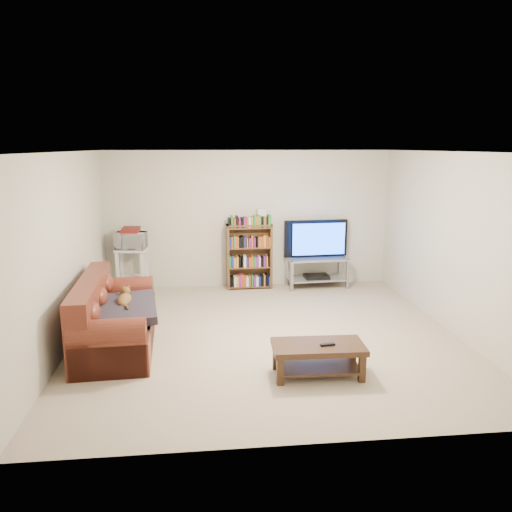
{
  "coord_description": "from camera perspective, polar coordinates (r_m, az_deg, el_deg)",
  "views": [
    {
      "loc": [
        -0.81,
        -6.21,
        2.47
      ],
      "look_at": [
        -0.1,
        0.4,
        1.0
      ],
      "focal_mm": 35.0,
      "sensor_mm": 36.0,
      "label": 1
    }
  ],
  "objects": [
    {
      "name": "floor",
      "position": [
        6.73,
        1.23,
        -9.06
      ],
      "size": [
        5.0,
        5.0,
        0.0
      ],
      "primitive_type": "plane",
      "color": "#C0AB8E",
      "rests_on": "ground"
    },
    {
      "name": "game_boxes",
      "position": [
        8.53,
        -14.18,
        2.78
      ],
      "size": [
        0.31,
        0.28,
        0.05
      ],
      "primitive_type": "cube",
      "rotation": [
        0.0,
        0.0,
        -0.1
      ],
      "color": "maroon",
      "rests_on": "microwave"
    },
    {
      "name": "dvd_player",
      "position": [
        8.97,
        6.92,
        -2.34
      ],
      "size": [
        0.44,
        0.32,
        0.06
      ],
      "primitive_type": "cube",
      "rotation": [
        0.0,
        0.0,
        0.06
      ],
      "color": "black",
      "rests_on": "tv_stand"
    },
    {
      "name": "wall_back",
      "position": [
        8.84,
        -0.82,
        4.21
      ],
      "size": [
        5.0,
        0.0,
        5.0
      ],
      "primitive_type": "plane",
      "rotation": [
        1.57,
        0.0,
        0.0
      ],
      "color": "beige",
      "rests_on": "ground"
    },
    {
      "name": "television",
      "position": [
        8.83,
        7.03,
        1.89
      ],
      "size": [
        1.15,
        0.21,
        0.66
      ],
      "primitive_type": "imported",
      "rotation": [
        0.0,
        0.0,
        3.2
      ],
      "color": "black",
      "rests_on": "tv_stand"
    },
    {
      "name": "blanket",
      "position": [
        6.36,
        -14.93,
        -5.88
      ],
      "size": [
        0.91,
        1.11,
        0.18
      ],
      "primitive_type": "cube",
      "rotation": [
        0.05,
        -0.04,
        0.13
      ],
      "color": "#2C2731",
      "rests_on": "sofa"
    },
    {
      "name": "bookshelf",
      "position": [
        8.74,
        -0.78,
        0.07
      ],
      "size": [
        0.8,
        0.27,
        1.15
      ],
      "rotation": [
        0.0,
        0.0,
        0.03
      ],
      "color": "#53361C",
      "rests_on": "floor"
    },
    {
      "name": "shelf_clutter",
      "position": [
        8.64,
        -0.16,
        4.39
      ],
      "size": [
        0.58,
        0.19,
        0.28
      ],
      "rotation": [
        0.0,
        0.0,
        0.03
      ],
      "color": "silver",
      "rests_on": "bookshelf"
    },
    {
      "name": "wall_front",
      "position": [
        4.0,
        5.92,
        -6.1
      ],
      "size": [
        5.0,
        0.0,
        5.0
      ],
      "primitive_type": "plane",
      "rotation": [
        -1.57,
        0.0,
        0.0
      ],
      "color": "beige",
      "rests_on": "ground"
    },
    {
      "name": "sofa",
      "position": [
        6.57,
        -16.27,
        -7.26
      ],
      "size": [
        0.98,
        2.06,
        0.86
      ],
      "rotation": [
        0.0,
        0.0,
        0.05
      ],
      "color": "maroon",
      "rests_on": "floor"
    },
    {
      "name": "remote",
      "position": [
        5.52,
        8.17,
        -9.99
      ],
      "size": [
        0.17,
        0.06,
        0.02
      ],
      "primitive_type": "cube",
      "rotation": [
        0.0,
        0.0,
        0.12
      ],
      "color": "black",
      "rests_on": "coffee_table"
    },
    {
      "name": "wall_right",
      "position": [
        7.15,
        21.57,
        1.36
      ],
      "size": [
        0.0,
        5.0,
        5.0
      ],
      "primitive_type": "plane",
      "rotation": [
        1.57,
        0.0,
        -1.57
      ],
      "color": "beige",
      "rests_on": "ground"
    },
    {
      "name": "wall_left",
      "position": [
        6.56,
        -20.94,
        0.47
      ],
      "size": [
        0.0,
        5.0,
        5.0
      ],
      "primitive_type": "plane",
      "rotation": [
        1.57,
        0.0,
        1.57
      ],
      "color": "beige",
      "rests_on": "ground"
    },
    {
      "name": "microwave",
      "position": [
        8.56,
        -14.13,
        1.72
      ],
      "size": [
        0.52,
        0.38,
        0.27
      ],
      "primitive_type": "imported",
      "rotation": [
        0.0,
        0.0,
        -0.1
      ],
      "color": "silver",
      "rests_on": "microwave_stand"
    },
    {
      "name": "cat",
      "position": [
        6.51,
        -14.8,
        -4.87
      ],
      "size": [
        0.25,
        0.56,
        0.17
      ],
      "primitive_type": null,
      "rotation": [
        0.0,
        0.0,
        0.05
      ],
      "color": "brown",
      "rests_on": "sofa"
    },
    {
      "name": "tv_stand",
      "position": [
        8.93,
        6.95,
        -1.29
      ],
      "size": [
        1.09,
        0.54,
        0.53
      ],
      "rotation": [
        0.0,
        0.0,
        0.06
      ],
      "color": "#999EA3",
      "rests_on": "floor"
    },
    {
      "name": "microwave_stand",
      "position": [
        8.64,
        -13.98,
        -1.02
      ],
      "size": [
        0.53,
        0.41,
        0.79
      ],
      "rotation": [
        0.0,
        0.0,
        -0.1
      ],
      "color": "silver",
      "rests_on": "floor"
    },
    {
      "name": "coffee_table",
      "position": [
        5.59,
        7.11,
        -11.02
      ],
      "size": [
        1.02,
        0.53,
        0.36
      ],
      "rotation": [
        0.0,
        0.0,
        -0.03
      ],
      "color": "#372113",
      "rests_on": "floor"
    },
    {
      "name": "ceiling",
      "position": [
        6.26,
        1.33,
        11.83
      ],
      "size": [
        5.0,
        5.0,
        0.0
      ],
      "primitive_type": "plane",
      "rotation": [
        3.14,
        0.0,
        0.0
      ],
      "color": "white",
      "rests_on": "ground"
    }
  ]
}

